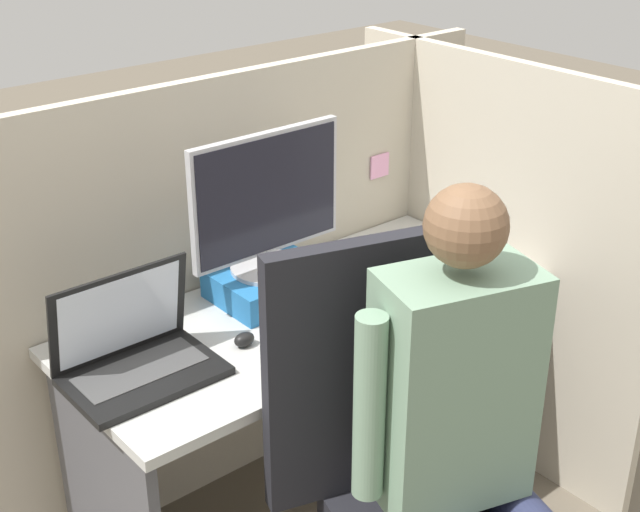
# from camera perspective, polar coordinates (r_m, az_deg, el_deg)

# --- Properties ---
(cubicle_panel_back) EXTENTS (1.92, 0.05, 1.36)m
(cubicle_panel_back) POSITION_cam_1_polar(r_m,az_deg,el_deg) (2.82, -5.02, -1.88)
(cubicle_panel_back) COLOR #B7AD99
(cubicle_panel_back) RESTS_ON ground
(cubicle_panel_right) EXTENTS (0.04, 1.24, 1.36)m
(cubicle_panel_right) POSITION_cam_1_polar(r_m,az_deg,el_deg) (3.01, 10.86, -0.39)
(cubicle_panel_right) COLOR #B7AD99
(cubicle_panel_right) RESTS_ON ground
(desk) EXTENTS (1.42, 0.61, 0.74)m
(desk) POSITION_cam_1_polar(r_m,az_deg,el_deg) (2.65, -0.74, -6.88)
(desk) COLOR #B7B7B2
(desk) RESTS_ON ground
(paper_box) EXTENTS (0.32, 0.25, 0.09)m
(paper_box) POSITION_cam_1_polar(r_m,az_deg,el_deg) (2.61, -3.23, -1.70)
(paper_box) COLOR #236BAD
(paper_box) RESTS_ON desk
(monitor) EXTENTS (0.50, 0.23, 0.41)m
(monitor) POSITION_cam_1_polar(r_m,az_deg,el_deg) (2.51, -3.41, 3.40)
(monitor) COLOR #B2B2B7
(monitor) RESTS_ON paper_box
(laptop) EXTENTS (0.38, 0.25, 0.27)m
(laptop) POSITION_cam_1_polar(r_m,az_deg,el_deg) (2.29, -11.65, -6.32)
(laptop) COLOR black
(laptop) RESTS_ON desk
(mouse) EXTENTS (0.06, 0.04, 0.04)m
(mouse) POSITION_cam_1_polar(r_m,az_deg,el_deg) (2.38, -4.87, -5.35)
(mouse) COLOR black
(mouse) RESTS_ON desk
(stapler) EXTENTS (0.05, 0.14, 0.06)m
(stapler) POSITION_cam_1_polar(r_m,az_deg,el_deg) (2.89, 8.84, 0.48)
(stapler) COLOR black
(stapler) RESTS_ON desk
(carrot_toy) EXTENTS (0.05, 0.12, 0.05)m
(carrot_toy) POSITION_cam_1_polar(r_m,az_deg,el_deg) (2.33, -0.29, -5.82)
(carrot_toy) COLOR orange
(carrot_toy) RESTS_ON desk
(office_chair) EXTENTS (0.58, 0.62, 1.16)m
(office_chair) POSITION_cam_1_polar(r_m,az_deg,el_deg) (2.21, 5.22, -13.71)
(office_chair) COLOR black
(office_chair) RESTS_ON ground
(person) EXTENTS (0.46, 0.48, 1.35)m
(person) POSITION_cam_1_polar(r_m,az_deg,el_deg) (2.04, 9.74, -10.95)
(person) COLOR #282D4C
(person) RESTS_ON ground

